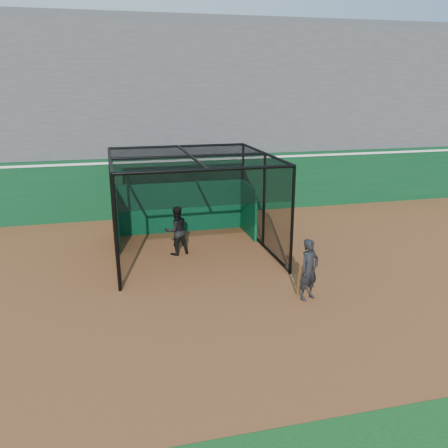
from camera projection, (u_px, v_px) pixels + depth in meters
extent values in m
plane|color=brown|center=(202.00, 300.00, 12.31)|extent=(120.00, 120.00, 0.00)
cube|color=#0A3A1B|center=(161.00, 186.00, 19.86)|extent=(50.00, 0.45, 2.50)
cube|color=white|center=(160.00, 160.00, 19.54)|extent=(50.00, 0.50, 0.08)
cube|color=#4C4C4F|center=(149.00, 116.00, 22.71)|extent=(50.00, 7.85, 7.75)
cube|color=#4C4C4F|center=(139.00, 24.00, 24.61)|extent=(50.00, 0.30, 1.20)
cube|color=#064526|center=(180.00, 207.00, 17.73)|extent=(4.81, 0.10, 1.90)
cylinder|color=black|center=(120.00, 284.00, 13.01)|extent=(0.08, 0.22, 0.22)
cylinder|color=black|center=(288.00, 268.00, 14.17)|extent=(0.08, 0.22, 0.22)
cylinder|color=black|center=(115.00, 234.00, 17.31)|extent=(0.08, 0.22, 0.22)
cylinder|color=black|center=(244.00, 225.00, 18.47)|extent=(0.08, 0.22, 0.22)
imported|color=black|center=(176.00, 230.00, 15.39)|extent=(0.92, 0.79, 1.62)
imported|color=black|center=(309.00, 270.00, 12.16)|extent=(0.70, 0.59, 1.62)
cylinder|color=#593819|center=(299.00, 279.00, 12.22)|extent=(0.16, 0.38, 1.00)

